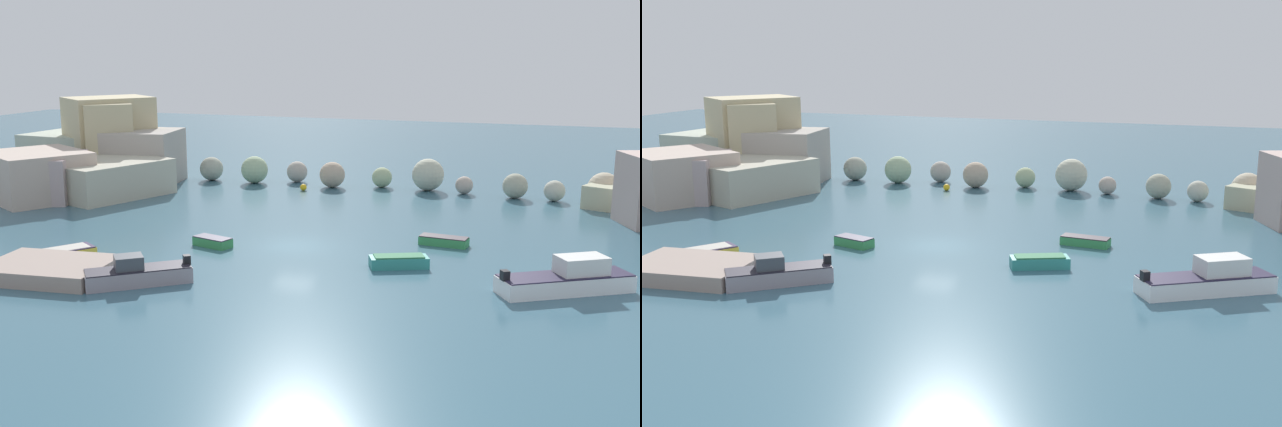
{
  "view_description": "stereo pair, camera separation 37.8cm",
  "coord_description": "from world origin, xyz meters",
  "views": [
    {
      "loc": [
        16.54,
        -43.22,
        12.22
      ],
      "look_at": [
        0.0,
        4.95,
        1.0
      ],
      "focal_mm": 43.39,
      "sensor_mm": 36.0,
      "label": 1
    },
    {
      "loc": [
        16.9,
        -43.1,
        12.22
      ],
      "look_at": [
        0.0,
        4.95,
        1.0
      ],
      "focal_mm": 43.39,
      "sensor_mm": 36.0,
      "label": 2
    }
  ],
  "objects": [
    {
      "name": "channel_buoy",
      "position": [
        -5.76,
        17.36,
        0.28
      ],
      "size": [
        0.57,
        0.57,
        0.57
      ],
      "primitive_type": "sphere",
      "color": "gold",
      "rests_on": "cove_water"
    },
    {
      "name": "moored_boat_1",
      "position": [
        -12.0,
        -7.12,
        0.28
      ],
      "size": [
        3.55,
        4.31,
        0.53
      ],
      "rotation": [
        0.0,
        0.0,
        4.14
      ],
      "color": "gold",
      "rests_on": "cove_water"
    },
    {
      "name": "moored_boat_3",
      "position": [
        -4.67,
        -1.81,
        0.3
      ],
      "size": [
        2.64,
        1.69,
        0.59
      ],
      "rotation": [
        0.0,
        0.0,
        2.86
      ],
      "color": "#348A49",
      "rests_on": "cove_water"
    },
    {
      "name": "stone_dock",
      "position": [
        -10.03,
        -10.38,
        0.41
      ],
      "size": [
        6.91,
        5.39,
        0.82
      ],
      "primitive_type": "cube",
      "rotation": [
        0.0,
        0.0,
        0.1
      ],
      "color": "gray",
      "rests_on": "ground"
    },
    {
      "name": "cliff_headland_left",
      "position": [
        -24.09,
        13.84,
        2.5
      ],
      "size": [
        17.2,
        20.17,
        7.51
      ],
      "color": "#B59E9D",
      "rests_on": "ground"
    },
    {
      "name": "moored_boat_4",
      "position": [
        8.75,
        3.08,
        0.28
      ],
      "size": [
        3.07,
        1.37,
        0.57
      ],
      "rotation": [
        0.0,
        0.0,
        6.18
      ],
      "color": "#348B4B",
      "rests_on": "cove_water"
    },
    {
      "name": "rock_breakwater",
      "position": [
        1.62,
        20.04,
        1.13
      ],
      "size": [
        36.04,
        4.01,
        2.71
      ],
      "color": "#A1A492",
      "rests_on": "ground"
    },
    {
      "name": "cove_water",
      "position": [
        0.0,
        0.0,
        0.0
      ],
      "size": [
        160.0,
        160.0,
        0.0
      ],
      "primitive_type": "plane",
      "color": "#375F71",
      "rests_on": "ground"
    },
    {
      "name": "moored_boat_5",
      "position": [
        -4.89,
        -9.98,
        0.55
      ],
      "size": [
        5.24,
        4.74,
        1.57
      ],
      "rotation": [
        0.0,
        0.0,
        3.83
      ],
      "color": "gray",
      "rests_on": "cove_water"
    },
    {
      "name": "moored_boat_2",
      "position": [
        16.27,
        -4.08,
        0.66
      ],
      "size": [
        6.84,
        5.23,
        1.82
      ],
      "rotation": [
        0.0,
        0.0,
        0.56
      ],
      "color": "white",
      "rests_on": "cove_water"
    },
    {
      "name": "moored_boat_0",
      "position": [
        7.23,
        -2.56,
        0.34
      ],
      "size": [
        3.46,
        2.42,
        0.7
      ],
      "rotation": [
        0.0,
        0.0,
        3.56
      ],
      "color": "teal",
      "rests_on": "cove_water"
    }
  ]
}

